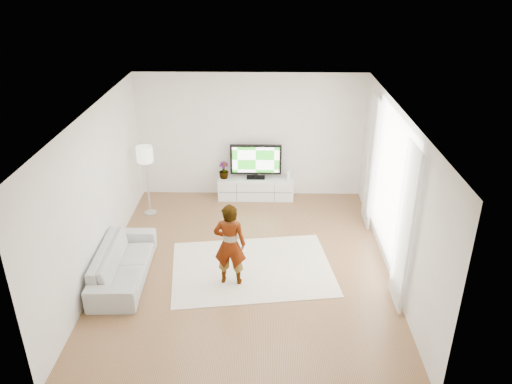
{
  "coord_description": "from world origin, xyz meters",
  "views": [
    {
      "loc": [
        0.33,
        -7.48,
        5.02
      ],
      "look_at": [
        0.17,
        0.4,
        1.26
      ],
      "focal_mm": 35.0,
      "sensor_mm": 36.0,
      "label": 1
    }
  ],
  "objects_px": {
    "television": "(256,160)",
    "floor_lamp": "(145,157)",
    "player": "(230,244)",
    "sofa": "(123,263)",
    "media_console": "(256,188)",
    "rug": "(252,268)"
  },
  "relations": [
    {
      "from": "television",
      "to": "rug",
      "type": "height_order",
      "value": "television"
    },
    {
      "from": "media_console",
      "to": "rug",
      "type": "relative_size",
      "value": 0.61
    },
    {
      "from": "floor_lamp",
      "to": "rug",
      "type": "bearing_deg",
      "value": -42.7
    },
    {
      "from": "rug",
      "to": "player",
      "type": "bearing_deg",
      "value": -130.39
    },
    {
      "from": "floor_lamp",
      "to": "media_console",
      "type": "bearing_deg",
      "value": 19.49
    },
    {
      "from": "rug",
      "to": "sofa",
      "type": "distance_m",
      "value": 2.22
    },
    {
      "from": "media_console",
      "to": "television",
      "type": "relative_size",
      "value": 1.48
    },
    {
      "from": "player",
      "to": "floor_lamp",
      "type": "distance_m",
      "value": 3.17
    },
    {
      "from": "television",
      "to": "sofa",
      "type": "height_order",
      "value": "television"
    },
    {
      "from": "television",
      "to": "player",
      "type": "relative_size",
      "value": 0.78
    },
    {
      "from": "rug",
      "to": "player",
      "type": "height_order",
      "value": "player"
    },
    {
      "from": "television",
      "to": "floor_lamp",
      "type": "height_order",
      "value": "floor_lamp"
    },
    {
      "from": "media_console",
      "to": "player",
      "type": "bearing_deg",
      "value": -96.2
    },
    {
      "from": "rug",
      "to": "sofa",
      "type": "height_order",
      "value": "sofa"
    },
    {
      "from": "player",
      "to": "sofa",
      "type": "bearing_deg",
      "value": 1.61
    },
    {
      "from": "floor_lamp",
      "to": "sofa",
      "type": "bearing_deg",
      "value": -88.45
    },
    {
      "from": "rug",
      "to": "sofa",
      "type": "bearing_deg",
      "value": -171.87
    },
    {
      "from": "sofa",
      "to": "television",
      "type": "bearing_deg",
      "value": -36.11
    },
    {
      "from": "sofa",
      "to": "media_console",
      "type": "bearing_deg",
      "value": -36.35
    },
    {
      "from": "player",
      "to": "floor_lamp",
      "type": "relative_size",
      "value": 0.97
    },
    {
      "from": "television",
      "to": "player",
      "type": "height_order",
      "value": "player"
    },
    {
      "from": "media_console",
      "to": "floor_lamp",
      "type": "xyz_separation_m",
      "value": [
        -2.25,
        -0.8,
        1.04
      ]
    }
  ]
}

